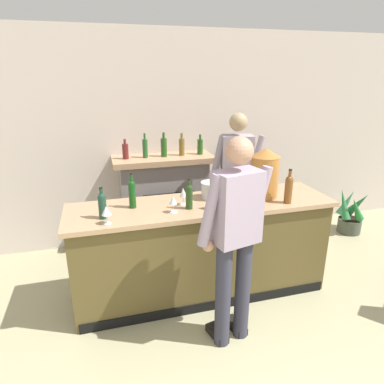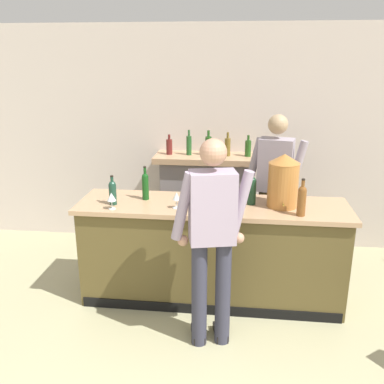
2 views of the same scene
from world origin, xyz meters
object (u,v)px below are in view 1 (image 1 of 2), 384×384
Objects in this scene: person_customer at (235,237)px; wine_bottle_chardonnay_pale at (237,184)px; wine_glass_by_dispenser at (173,201)px; wine_glass_mid_counter at (210,198)px; wine_bottle_burgundy_dark at (189,195)px; wine_glass_near_bucket at (106,211)px; wine_bottle_riesling_slim at (289,188)px; wine_bottle_cabernet_heavy at (102,204)px; fireplace_stone at (164,200)px; potted_plant_corner at (350,215)px; copper_dispenser at (264,173)px; ice_bucket_steel at (211,190)px; wine_glass_front_left at (183,193)px; wine_bottle_port_short at (132,193)px; wine_glass_back_row at (258,180)px; person_bartender at (236,180)px.

person_customer reaches higher than wine_bottle_chardonnay_pale.
wine_glass_mid_counter is at bearing -1.62° from wine_glass_by_dispenser.
wine_bottle_burgundy_dark is 0.77m from wine_glass_near_bucket.
person_customer is at bearing -146.37° from wine_bottle_riesling_slim.
wine_glass_mid_counter is at bearing -2.62° from wine_bottle_cabernet_heavy.
person_customer reaches higher than fireplace_stone.
wine_bottle_cabernet_heavy reaches higher than potted_plant_corner.
ice_bucket_steel is at bearing 170.13° from copper_dispenser.
wine_glass_front_left is at bearing 19.43° from wine_glass_near_bucket.
wine_bottle_cabernet_heavy reaches higher than wine_glass_near_bucket.
potted_plant_corner is at bearing 15.20° from wine_bottle_cabernet_heavy.
ice_bucket_steel reaches higher than wine_glass_near_bucket.
wine_glass_mid_counter is (0.21, -0.17, -0.01)m from wine_glass_front_left.
person_customer is 0.69m from wine_glass_by_dispenser.
wine_bottle_port_short is 2.18× the size of wine_glass_by_dispenser.
wine_glass_back_row and wine_glass_by_dispenser have the same top height.
wine_bottle_riesling_slim is (0.95, -1.42, 0.54)m from fireplace_stone.
wine_bottle_cabernet_heavy is at bearing -167.91° from wine_glass_back_row.
wine_bottle_chardonnay_pale is at bearing 67.02° from person_customer.
person_customer is 8.23× the size of ice_bucket_steel.
wine_glass_mid_counter is at bearing -38.71° from wine_glass_front_left.
wine_bottle_cabernet_heavy reaches higher than wine_glass_back_row.
wine_bottle_chardonnay_pale is (-0.43, 0.26, -0.00)m from wine_bottle_riesling_slim.
person_bartender is 1.11m from wine_bottle_burgundy_dark.
fireplace_stone is at bearing 123.80° from wine_bottle_riesling_slim.
wine_glass_near_bucket is at bearing -128.42° from wine_bottle_port_short.
person_customer is at bearing -71.25° from wine_bottle_burgundy_dark.
wine_bottle_riesling_slim is at bearing -12.67° from wine_glass_front_left.
wine_bottle_cabernet_heavy is 1.86× the size of wine_glass_back_row.
fireplace_stone is 0.85× the size of person_bartender.
person_customer is 0.57m from wine_glass_mid_counter.
wine_glass_back_row is 1.68m from wine_glass_near_bucket.
wine_glass_front_left is 1.12× the size of wine_glass_by_dispenser.
person_customer is 10.39× the size of wine_glass_front_left.
person_bartender reaches higher than copper_dispenser.
ice_bucket_steel is at bearing -131.95° from person_bartender.
wine_glass_near_bucket is (-0.96, 0.47, 0.14)m from person_customer.
wine_bottle_chardonnay_pale is (0.53, 0.15, 0.02)m from wine_bottle_burgundy_dark.
wine_glass_by_dispenser is (-2.84, -0.97, 0.86)m from potted_plant_corner.
person_bartender is at bearing -34.85° from fireplace_stone.
person_bartender reaches higher than potted_plant_corner.
fireplace_stone is at bearing 65.64° from wine_bottle_port_short.
wine_bottle_port_short reaches higher than wine_glass_mid_counter.
fireplace_stone is at bearing 124.02° from copper_dispenser.
wine_glass_near_bucket is (-0.59, -0.10, 0.01)m from wine_glass_by_dispenser.
wine_bottle_cabernet_heavy is at bearing -120.90° from fireplace_stone.
person_bartender is (0.58, 1.38, 0.00)m from person_customer.
wine_glass_mid_counter is at bearing 5.22° from wine_glass_near_bucket.
wine_glass_by_dispenser is at bearing -32.65° from wine_bottle_port_short.
copper_dispenser is at bearing -5.97° from wine_bottle_chardonnay_pale.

